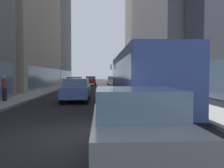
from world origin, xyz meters
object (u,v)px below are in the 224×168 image
Objects in this scene: car_silver_sedan at (75,83)px; car_white_van at (112,80)px; pedestrian_in_coat at (4,88)px; car_blue_hatchback at (76,90)px; dalmatian_dog at (108,110)px; car_red_coupe at (91,81)px; transit_bus at (141,77)px; car_grey_wagon at (135,127)px.

car_silver_sedan and car_white_van have the same top height.
car_silver_sedan is 14.91m from pedestrian_in_coat.
car_blue_hatchback is 4.63× the size of dalmatian_dog.
pedestrian_in_coat is (-4.66, -27.70, 0.19)m from car_red_coupe.
car_silver_sedan is at bearing 99.56° from dalmatian_dog.
pedestrian_in_coat is at bearing 163.15° from transit_bus.
car_blue_hatchback reaches higher than dalmatian_dog.
transit_bus is 2.52× the size of car_silver_sedan.
pedestrian_in_coat is (-6.65, 6.72, 0.50)m from dalmatian_dog.
transit_bus is 30.59m from car_red_coupe.
car_blue_hatchback is at bearing -98.29° from car_white_van.
car_white_van is at bearing 9.62° from car_red_coupe.
car_silver_sedan is 1.05× the size of car_red_coupe.
pedestrian_in_coat reaches higher than car_red_coupe.
car_blue_hatchback is at bearing -83.32° from car_silver_sedan.
transit_bus is at bearing -16.85° from pedestrian_in_coat.
car_grey_wagon is 13.22m from pedestrian_in_coat.
car_white_van is 2.35× the size of pedestrian_in_coat.
car_red_coupe is 38.95m from car_grey_wagon.
car_silver_sedan is 2.71× the size of pedestrian_in_coat.
car_red_coupe is 1.09× the size of car_grey_wagon.
car_red_coupe is 28.09m from pedestrian_in_coat.
dalmatian_dog is (3.59, -21.31, -0.31)m from car_silver_sedan.
car_silver_sedan is 14.88m from car_white_van.
car_red_coupe is 4.54× the size of dalmatian_dog.
transit_bus is 2.64× the size of car_red_coupe.
transit_bus is at bearing 79.41° from car_grey_wagon.
car_white_van is at bearing 73.04° from pedestrian_in_coat.
car_red_coupe is (1.60, 13.10, -0.00)m from car_silver_sedan.
dalmatian_dog is (-2.01, -4.10, -1.26)m from transit_bus.
car_silver_sedan is 21.62m from dalmatian_dog.
car_grey_wagon is (-1.60, -39.55, -0.00)m from car_white_van.
car_silver_sedan and car_blue_hatchback have the same top height.
car_red_coupe and car_white_van have the same top height.
transit_bus is 8.76m from car_grey_wagon.
car_red_coupe is 4.06m from car_white_van.
car_grey_wagon is at bearing -57.75° from pedestrian_in_coat.
car_blue_hatchback is at bearing 11.30° from pedestrian_in_coat.
transit_bus is at bearing -90.00° from car_white_van.
car_blue_hatchback is (-4.00, 3.55, -0.95)m from transit_bus.
car_grey_wagon reaches higher than dalmatian_dog.
car_grey_wagon is 2.36× the size of pedestrian_in_coat.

